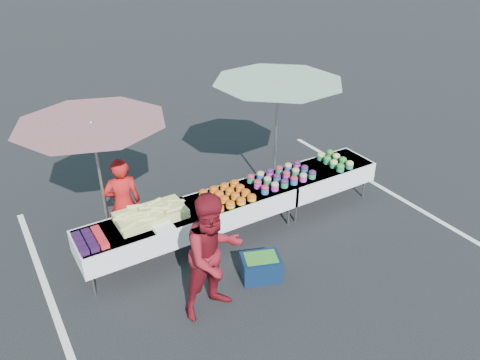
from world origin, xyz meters
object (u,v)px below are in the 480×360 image
umbrella_left (93,134)px  umbrella_right (278,92)px  storage_bin (261,267)px  table_left (138,235)px  customer (214,255)px  table_center (240,202)px  vendor (123,204)px  table_right (323,175)px

umbrella_left → umbrella_right: umbrella_right is taller
umbrella_left → storage_bin: bearing=-47.6°
umbrella_right → storage_bin: size_ratio=4.19×
table_left → storage_bin: table_left is taller
table_left → customer: size_ratio=1.02×
customer → table_left: bearing=105.7°
customer → umbrella_right: 3.33m
table_center → vendor: vendor is taller
vendor → customer: customer is taller
vendor → storage_bin: vendor is taller
table_center → table_right: size_ratio=1.00×
umbrella_left → table_center: bearing=-17.7°
table_left → table_right: bearing=0.0°
table_left → vendor: size_ratio=1.18×
umbrella_left → umbrella_right: size_ratio=0.81×
vendor → customer: size_ratio=0.87×
table_left → umbrella_left: (-0.27, 0.66, 1.46)m
vendor → table_center: bearing=168.9°
table_center → umbrella_right: 2.00m
table_center → table_left: bearing=180.0°
umbrella_right → storage_bin: (-1.49, -1.79, -1.93)m
table_right → umbrella_right: umbrella_right is taller
table_center → vendor: bearing=160.7°
table_center → table_right: (1.80, 0.00, 0.00)m
customer → storage_bin: 1.15m
table_left → table_center: size_ratio=1.00×
table_center → storage_bin: (-0.37, -1.20, -0.39)m
umbrella_left → table_left: bearing=-67.9°
storage_bin → table_right: bearing=49.2°
table_right → customer: 3.37m
table_left → umbrella_left: size_ratio=0.80×
table_right → vendor: (-3.59, 0.63, 0.21)m
table_left → storage_bin: bearing=-40.0°
table_center → table_right: same height
table_left → umbrella_right: size_ratio=0.65×
vendor → customer: (0.53, -2.02, 0.12)m
table_left → umbrella_right: bearing=11.5°
table_left → customer: (0.55, -1.40, 0.33)m
umbrella_left → umbrella_right: (3.19, -0.07, 0.08)m
customer → table_right: bearing=18.9°
vendor → umbrella_left: umbrella_left is taller
table_left → vendor: vendor is taller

